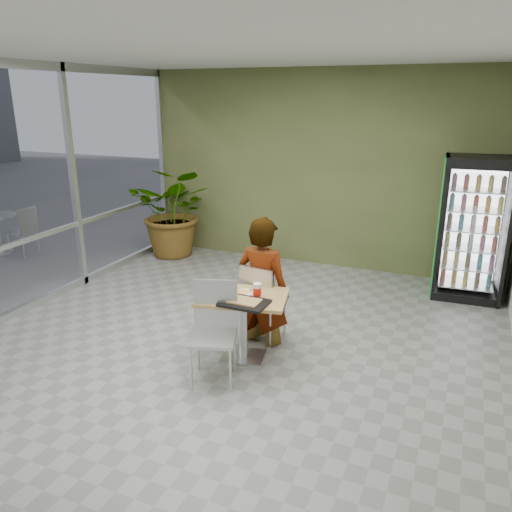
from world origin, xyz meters
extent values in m
plane|color=gray|center=(0.00, 0.00, 0.00)|extent=(7.00, 7.00, 0.00)
cube|color=tan|center=(0.22, 0.01, 0.73)|extent=(1.05, 0.83, 0.04)
cylinder|color=silver|center=(0.22, 0.01, 0.36)|extent=(0.09, 0.09, 0.71)
cube|color=silver|center=(0.22, 0.01, 0.02)|extent=(0.53, 0.46, 0.04)
cube|color=silver|center=(0.25, 0.56, 0.45)|extent=(0.47, 0.47, 0.03)
cube|color=silver|center=(0.22, 0.36, 0.70)|extent=(0.42, 0.08, 0.50)
cylinder|color=silver|center=(0.45, 0.71, 0.22)|extent=(0.02, 0.02, 0.45)
cylinder|color=silver|center=(0.10, 0.76, 0.22)|extent=(0.02, 0.02, 0.45)
cylinder|color=silver|center=(0.40, 0.36, 0.22)|extent=(0.02, 0.02, 0.45)
cylinder|color=silver|center=(0.05, 0.41, 0.22)|extent=(0.02, 0.02, 0.45)
cube|color=silver|center=(0.13, -0.51, 0.48)|extent=(0.57, 0.57, 0.03)
cube|color=silver|center=(0.07, -0.31, 0.75)|extent=(0.44, 0.18, 0.54)
cylinder|color=silver|center=(0.01, -0.76, 0.24)|extent=(0.03, 0.03, 0.48)
cylinder|color=silver|center=(0.38, -0.63, 0.24)|extent=(0.03, 0.03, 0.48)
cylinder|color=silver|center=(-0.11, -0.39, 0.24)|extent=(0.03, 0.03, 0.48)
cylinder|color=silver|center=(0.25, -0.27, 0.24)|extent=(0.03, 0.03, 0.48)
imported|color=black|center=(0.25, 0.51, 0.60)|extent=(0.71, 0.51, 1.80)
cylinder|color=white|center=(0.20, 0.07, 0.76)|extent=(0.23, 0.23, 0.01)
cylinder|color=white|center=(0.39, 0.01, 0.82)|extent=(0.08, 0.08, 0.15)
cylinder|color=red|center=(0.39, 0.01, 0.82)|extent=(0.09, 0.09, 0.08)
cylinder|color=white|center=(0.39, 0.01, 0.90)|extent=(0.09, 0.09, 0.01)
cube|color=white|center=(-0.05, -0.21, 0.76)|extent=(0.15, 0.15, 0.02)
cube|color=black|center=(0.33, -0.19, 0.76)|extent=(0.48, 0.35, 0.03)
cube|color=black|center=(2.42, 2.92, 1.00)|extent=(0.94, 0.75, 2.00)
cube|color=green|center=(1.96, 2.92, 1.00)|extent=(0.05, 0.68, 1.96)
cube|color=silver|center=(2.42, 2.58, 1.02)|extent=(0.72, 0.05, 1.60)
imported|color=#286528|center=(-2.44, 2.96, 0.80)|extent=(1.66, 1.51, 1.61)
camera|label=1|loc=(2.27, -4.45, 2.78)|focal=35.00mm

